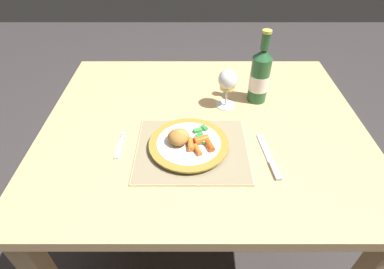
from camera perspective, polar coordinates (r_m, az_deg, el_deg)
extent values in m
plane|color=#383333|center=(1.63, 1.49, -18.58)|extent=(6.00, 6.00, 0.00)
cube|color=tan|center=(1.07, 2.15, 1.58)|extent=(1.12, 0.93, 0.04)
cube|color=tan|center=(1.69, -16.01, 0.52)|extent=(0.06, 0.06, 0.70)
cube|color=tan|center=(1.71, 18.59, 0.51)|extent=(0.06, 0.06, 0.70)
cube|color=#CCB789|center=(0.95, 0.00, -2.87)|extent=(0.35, 0.30, 0.01)
cube|color=gray|center=(0.95, 0.00, -2.72)|extent=(0.35, 0.29, 0.00)
cylinder|color=white|center=(0.95, -0.62, -2.07)|extent=(0.21, 0.21, 0.01)
cylinder|color=olive|center=(0.94, -0.63, -1.67)|extent=(0.25, 0.25, 0.01)
cylinder|color=white|center=(0.94, -0.63, -1.51)|extent=(0.20, 0.20, 0.00)
ellipsoid|color=#B77F3D|center=(0.93, -2.81, -0.49)|extent=(0.08, 0.07, 0.03)
ellipsoid|color=#B77F3D|center=(0.94, -2.99, -0.30)|extent=(0.08, 0.08, 0.04)
ellipsoid|color=#A87033|center=(0.93, -2.68, -0.57)|extent=(0.09, 0.09, 0.04)
ellipsoid|color=#B77F3D|center=(0.93, -2.40, -0.33)|extent=(0.08, 0.08, 0.04)
cube|color=#338438|center=(0.99, 2.52, 1.28)|extent=(0.03, 0.03, 0.01)
cube|color=green|center=(0.98, 1.11, 0.81)|extent=(0.03, 0.02, 0.01)
cube|color=#4CA84C|center=(0.93, 1.90, -1.32)|extent=(0.03, 0.02, 0.01)
cube|color=green|center=(0.95, 1.25, -0.60)|extent=(0.03, 0.01, 0.01)
cube|color=#4CA84C|center=(0.96, 1.63, -0.28)|extent=(0.02, 0.02, 0.01)
cube|color=#338438|center=(0.95, 1.38, -0.17)|extent=(0.03, 0.03, 0.01)
cube|color=#338438|center=(0.95, 1.74, -0.46)|extent=(0.02, 0.02, 0.01)
cylinder|color=orange|center=(0.92, -0.29, -1.88)|extent=(0.02, 0.05, 0.02)
cylinder|color=#CC5119|center=(0.92, 3.35, -1.99)|extent=(0.03, 0.05, 0.02)
cylinder|color=orange|center=(0.93, 1.80, -0.97)|extent=(0.05, 0.04, 0.02)
cylinder|color=orange|center=(0.90, 1.06, -2.93)|extent=(0.03, 0.04, 0.02)
cube|color=silver|center=(0.98, -13.76, -2.70)|extent=(0.01, 0.09, 0.01)
cube|color=silver|center=(1.02, -13.22, -0.65)|extent=(0.01, 0.02, 0.01)
cube|color=silver|center=(1.03, -12.70, 0.08)|extent=(0.00, 0.02, 0.00)
cube|color=silver|center=(1.03, -12.92, 0.08)|extent=(0.00, 0.02, 0.00)
cube|color=silver|center=(1.03, -13.14, 0.08)|extent=(0.00, 0.02, 0.00)
cube|color=silver|center=(1.03, -13.35, 0.08)|extent=(0.00, 0.02, 0.00)
cube|color=silver|center=(0.98, 13.70, -2.54)|extent=(0.03, 0.13, 0.00)
cube|color=#B2B2B7|center=(0.92, 15.54, -6.67)|extent=(0.02, 0.07, 0.01)
cylinder|color=silver|center=(1.15, 6.40, 5.58)|extent=(0.07, 0.07, 0.00)
cylinder|color=silver|center=(1.13, 6.54, 7.17)|extent=(0.01, 0.01, 0.07)
ellipsoid|color=silver|center=(1.09, 6.83, 10.35)|extent=(0.07, 0.07, 0.07)
cylinder|color=#EACC66|center=(1.10, 6.74, 9.33)|extent=(0.05, 0.05, 0.03)
cylinder|color=#23562D|center=(1.16, 12.68, 10.13)|extent=(0.07, 0.07, 0.18)
cone|color=#23562D|center=(1.11, 13.47, 14.73)|extent=(0.07, 0.07, 0.03)
cylinder|color=#23562D|center=(1.09, 13.84, 16.84)|extent=(0.03, 0.03, 0.06)
cylinder|color=#BFB74C|center=(1.08, 14.14, 18.48)|extent=(0.03, 0.03, 0.01)
cylinder|color=white|center=(1.16, 12.62, 9.76)|extent=(0.07, 0.07, 0.06)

